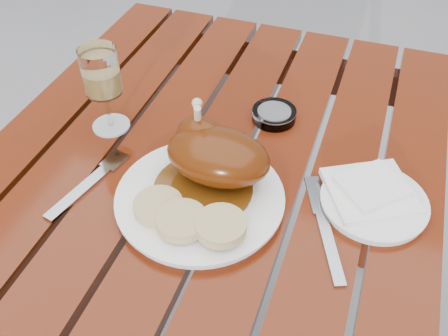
# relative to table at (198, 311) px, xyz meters

# --- Properties ---
(table) EXTENTS (0.80, 1.20, 0.75)m
(table) POSITION_rel_table_xyz_m (0.00, 0.00, 0.00)
(table) COLOR maroon
(table) RESTS_ON ground
(dinner_plate) EXTENTS (0.35, 0.35, 0.02)m
(dinner_plate) POSITION_rel_table_xyz_m (0.02, -0.01, 0.38)
(dinner_plate) COLOR white
(dinner_plate) RESTS_ON table
(roast_duck) EXTENTS (0.18, 0.17, 0.12)m
(roast_duck) POSITION_rel_table_xyz_m (0.03, 0.04, 0.44)
(roast_duck) COLOR #5E300A
(roast_duck) RESTS_ON dinner_plate
(bread_dumplings) EXTENTS (0.18, 0.09, 0.03)m
(bread_dumplings) POSITION_rel_table_xyz_m (0.03, -0.07, 0.41)
(bread_dumplings) COLOR tan
(bread_dumplings) RESTS_ON dinner_plate
(wine_glass) EXTENTS (0.08, 0.08, 0.17)m
(wine_glass) POSITION_rel_table_xyz_m (-0.21, 0.11, 0.46)
(wine_glass) COLOR tan
(wine_glass) RESTS_ON table
(side_plate) EXTENTS (0.19, 0.19, 0.01)m
(side_plate) POSITION_rel_table_xyz_m (0.29, 0.07, 0.38)
(side_plate) COLOR white
(side_plate) RESTS_ON table
(napkin) EXTENTS (0.17, 0.17, 0.01)m
(napkin) POSITION_rel_table_xyz_m (0.28, 0.08, 0.39)
(napkin) COLOR white
(napkin) RESTS_ON side_plate
(ashtray) EXTENTS (0.11, 0.11, 0.02)m
(ashtray) POSITION_rel_table_xyz_m (0.08, 0.24, 0.39)
(ashtray) COLOR #B2B7BC
(ashtray) RESTS_ON table
(fork) EXTENTS (0.06, 0.17, 0.01)m
(fork) POSITION_rel_table_xyz_m (-0.17, -0.05, 0.38)
(fork) COLOR gray
(fork) RESTS_ON table
(knife) EXTENTS (0.09, 0.18, 0.01)m
(knife) POSITION_rel_table_xyz_m (0.23, -0.01, 0.38)
(knife) COLOR gray
(knife) RESTS_ON table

